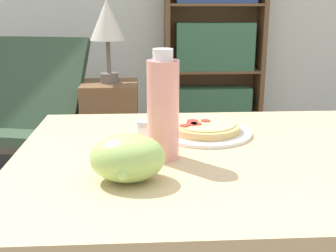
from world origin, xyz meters
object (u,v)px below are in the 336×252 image
side_table (111,131)px  salt_shaker (144,133)px  bookshelf (214,44)px  lounge_chair_near (22,141)px  pizza_on_plate (204,129)px  grape_bunch (128,158)px  drink_bottle (163,108)px  table_lamp (107,24)px

side_table → salt_shaker: bearing=-82.1°
salt_shaker → bookshelf: (0.58, 2.38, 0.01)m
salt_shaker → lounge_chair_near: 1.65m
pizza_on_plate → side_table: bearing=105.0°
grape_bunch → drink_bottle: bearing=59.0°
bookshelf → table_lamp: (-0.79, -0.88, 0.20)m
side_table → table_lamp: 0.66m
grape_bunch → bookshelf: (0.61, 2.62, -0.01)m
lounge_chair_near → side_table: lounge_chair_near is taller
bookshelf → table_lamp: size_ratio=3.28×
grape_bunch → table_lamp: bearing=95.8°
bookshelf → side_table: bearing=-132.0°
drink_bottle → lounge_chair_near: size_ratio=0.29×
salt_shaker → side_table: bearing=97.9°
grape_bunch → table_lamp: 1.76m
pizza_on_plate → bookshelf: 2.34m
table_lamp → salt_shaker: bearing=-82.1°
salt_shaker → lounge_chair_near: bearing=117.9°
table_lamp → pizza_on_plate: bearing=-75.0°
lounge_chair_near → table_lamp: (0.53, 0.10, 0.68)m
pizza_on_plate → salt_shaker: size_ratio=4.23×
grape_bunch → side_table: grape_bunch is taller
grape_bunch → side_table: 1.81m
salt_shaker → side_table: (-0.21, 1.51, -0.45)m
grape_bunch → bookshelf: bookshelf is taller
pizza_on_plate → drink_bottle: 0.25m
drink_bottle → bookshelf: size_ratio=0.16×
grape_bunch → lounge_chair_near: bearing=113.4°
table_lamp → bookshelf: bearing=48.0°
lounge_chair_near → bookshelf: bearing=49.4°
salt_shaker → table_lamp: size_ratio=0.13×
lounge_chair_near → salt_shaker: bearing=-49.3°
drink_bottle → salt_shaker: 0.15m
pizza_on_plate → bookshelf: (0.41, 2.31, 0.03)m
bookshelf → pizza_on_plate: bearing=-100.0°
drink_bottle → salt_shaker: drink_bottle is taller
table_lamp → lounge_chair_near: bearing=-168.9°
grape_bunch → lounge_chair_near: size_ratio=0.18×
side_table → table_lamp: table_lamp is taller
drink_bottle → salt_shaker: bearing=113.7°
drink_bottle → bookshelf: bearing=77.9°
salt_shaker → table_lamp: bearing=97.9°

